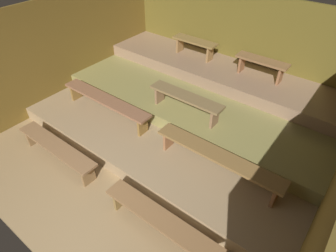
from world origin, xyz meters
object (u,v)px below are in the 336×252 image
bench_lower_left (106,101)px  bench_lower_right (218,157)px  bench_floor_left (57,148)px  bench_floor_right (161,221)px  bench_upper_right (262,64)px  bench_upper_left (195,44)px  bench_middle_center (186,99)px

bench_lower_left → bench_lower_right: size_ratio=1.00×
bench_floor_left → bench_lower_left: 1.37m
bench_floor_right → bench_upper_right: 3.98m
bench_upper_right → bench_upper_left: bearing=180.0°
bench_floor_right → bench_lower_right: size_ratio=0.85×
bench_floor_left → bench_upper_right: (2.07, 3.88, 0.77)m
bench_floor_right → bench_upper_right: (-0.36, 3.88, 0.77)m
bench_middle_center → bench_upper_right: bearing=68.4°
bench_floor_right → bench_lower_left: (-2.54, 1.34, 0.27)m
bench_lower_right → bench_middle_center: bearing=147.2°
bench_floor_left → bench_middle_center: size_ratio=1.23×
bench_lower_left → bench_middle_center: bearing=27.3°
bench_floor_right → bench_floor_left: bearing=180.0°
bench_lower_right → bench_lower_left: bearing=180.0°
bench_middle_center → bench_upper_right: (0.71, 1.79, 0.25)m
bench_floor_left → bench_floor_right: 2.43m
bench_upper_left → bench_upper_right: bearing=0.0°
bench_upper_left → bench_lower_right: bearing=-49.5°
bench_lower_left → bench_middle_center: size_ratio=1.46×
bench_floor_left → bench_upper_left: bench_upper_left is taller
bench_middle_center → bench_upper_left: 2.07m
bench_upper_right → bench_lower_left: bearing=-130.5°
bench_upper_left → bench_floor_left: bearing=-95.3°
bench_floor_left → bench_upper_right: size_ratio=1.70×
bench_lower_right → bench_upper_left: size_ratio=2.01×
bench_floor_right → bench_middle_center: size_ratio=1.23×
bench_lower_right → bench_middle_center: 1.42m
bench_floor_left → bench_upper_left: (0.36, 3.88, 0.77)m
bench_middle_center → bench_upper_left: (-1.00, 1.79, 0.25)m
bench_floor_left → bench_lower_right: 2.88m
bench_middle_center → bench_lower_right: bearing=-32.8°
bench_upper_left → bench_upper_right: same height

